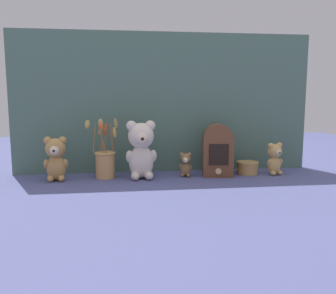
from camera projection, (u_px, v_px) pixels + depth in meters
ground_plane at (169, 178)px, 1.78m from camera, size 4.00×4.00×0.00m
backdrop_wall at (164, 103)px, 1.89m from camera, size 1.59×0.02×0.74m
teddy_bear_large at (141, 149)px, 1.74m from camera, size 0.15×0.15×0.29m
teddy_bear_medium at (56, 158)px, 1.70m from camera, size 0.12×0.11×0.21m
teddy_bear_small at (275, 158)px, 1.84m from camera, size 0.09×0.08×0.17m
teddy_bear_tiny at (186, 164)px, 1.80m from camera, size 0.07×0.06×0.12m
flower_vase at (105, 160)px, 1.77m from camera, size 0.17×0.12×0.30m
vintage_radio at (218, 149)px, 1.82m from camera, size 0.17×0.15×0.27m
decorative_tin_tall at (247, 168)px, 1.87m from camera, size 0.11×0.11×0.06m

